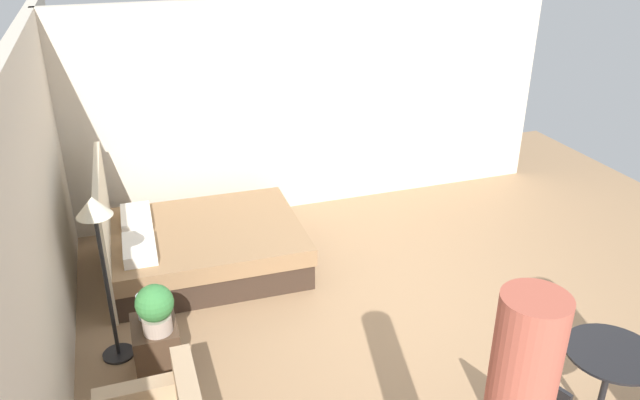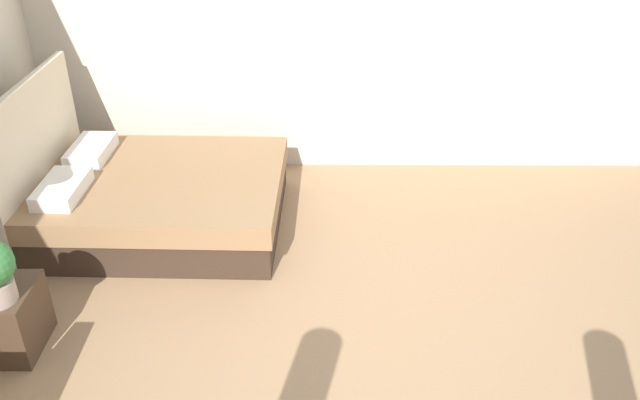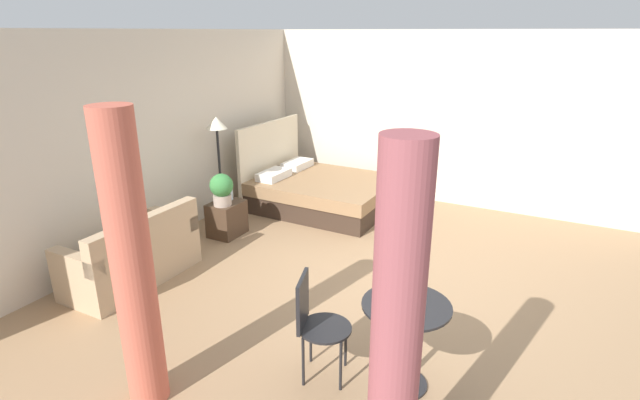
# 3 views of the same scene
# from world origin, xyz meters

# --- Properties ---
(ground_plane) EXTENTS (8.86, 9.33, 0.02)m
(ground_plane) POSITION_xyz_m (0.00, 0.00, -0.01)
(ground_plane) COLOR #9E7A56
(wall_right) EXTENTS (0.12, 6.33, 2.71)m
(wall_right) POSITION_xyz_m (2.93, 0.00, 1.35)
(wall_right) COLOR beige
(wall_right) RESTS_ON ground
(bed) EXTENTS (1.71, 2.11, 1.30)m
(bed) POSITION_xyz_m (1.71, 1.79, 0.28)
(bed) COLOR #38281E
(bed) RESTS_ON ground
(nightstand) EXTENTS (0.48, 0.38, 0.47)m
(nightstand) POSITION_xyz_m (0.13, 2.40, 0.24)
(nightstand) COLOR #473323
(nightstand) RESTS_ON ground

